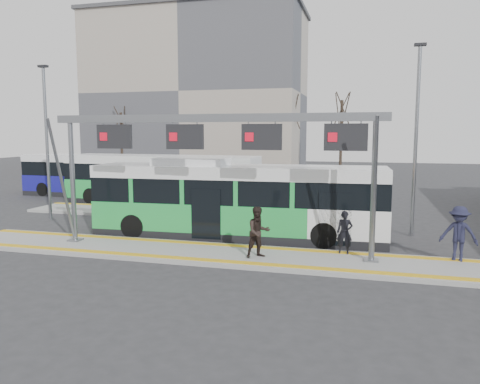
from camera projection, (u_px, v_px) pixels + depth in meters
The scene contains 18 objects.
ground at pixel (221, 256), 17.71m from camera, with size 120.00×120.00×0.00m, color #2D2D30.
platform_main at pixel (221, 254), 17.70m from camera, with size 22.00×3.00×0.15m, color gray.
platform_second at pixel (195, 214), 26.40m from camera, with size 20.00×3.00×0.15m, color gray.
tactile_main at pixel (221, 252), 17.69m from camera, with size 22.00×2.65×0.02m.
tactile_second at pixel (202, 210), 27.49m from camera, with size 20.00×0.35×0.02m.
gantry at pixel (213, 142), 17.50m from camera, with size 13.00×1.68×5.20m.
apartment_block at pixel (198, 93), 54.64m from camera, with size 24.50×12.50×18.40m.
hero_bus at pixel (237, 201), 20.81m from camera, with size 12.95×3.25×3.53m.
bg_bus_green at pixel (161, 180), 30.33m from camera, with size 12.85×3.12×3.19m.
bg_bus_blue at pixel (100, 176), 34.26m from camera, with size 11.72×2.90×3.04m.
passenger_a at pixel (345, 232), 17.45m from camera, with size 0.59×0.39×1.62m, color black.
passenger_b at pixel (258, 232), 16.92m from camera, with size 0.90×0.70×1.86m, color black.
passenger_c at pixel (459, 234), 16.45m from camera, with size 1.26×0.73×1.95m, color #1C1D34.
tree_left at pixel (291, 112), 48.61m from camera, with size 1.40×1.40×8.90m.
tree_mid at pixel (342, 112), 44.58m from camera, with size 1.40×1.40×8.76m.
tree_far at pixel (121, 121), 51.08m from camera, with size 1.40×1.40×7.74m.
lamp_west at pixel (47, 139), 24.65m from camera, with size 0.50×0.25×8.13m.
lamp_east at pixel (416, 136), 20.65m from camera, with size 0.50×0.25×8.49m.
Camera 1 is at (5.20, -16.48, 4.67)m, focal length 35.00 mm.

